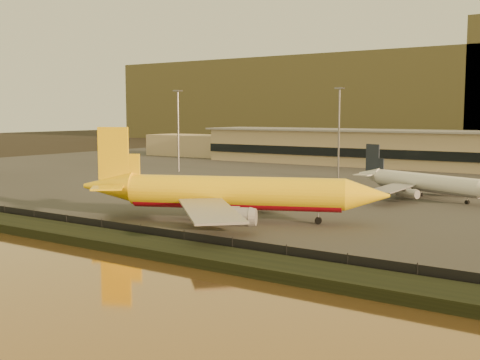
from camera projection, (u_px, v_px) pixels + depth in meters
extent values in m
plane|color=black|center=(187.00, 226.00, 98.26)|extent=(900.00, 900.00, 0.00)
cube|color=black|center=(111.00, 240.00, 84.17)|extent=(320.00, 7.00, 1.40)
cube|color=#2D2D2D|center=(391.00, 176.00, 176.57)|extent=(320.00, 220.00, 0.20)
cube|color=black|center=(131.00, 232.00, 87.40)|extent=(300.00, 0.05, 2.20)
cube|color=tan|center=(423.00, 150.00, 200.63)|extent=(160.00, 22.00, 12.00)
cube|color=black|center=(412.00, 155.00, 191.51)|extent=(160.00, 0.60, 3.00)
cube|color=gray|center=(424.00, 131.00, 199.94)|extent=(164.00, 24.00, 0.60)
cube|color=tan|center=(204.00, 146.00, 256.83)|extent=(50.00, 18.00, 9.00)
cylinder|color=slate|center=(178.00, 132.00, 187.88)|extent=(0.50, 0.50, 25.00)
cube|color=slate|center=(178.00, 91.00, 186.48)|extent=(2.20, 2.20, 0.40)
cylinder|color=slate|center=(339.00, 134.00, 168.37)|extent=(0.50, 0.50, 25.00)
cube|color=slate|center=(340.00, 88.00, 166.97)|extent=(2.20, 2.20, 0.40)
cube|color=brown|center=(326.00, 101.00, 453.25)|extent=(260.00, 160.00, 55.00)
cylinder|color=yellow|center=(236.00, 192.00, 101.50)|extent=(35.74, 19.08, 5.28)
cylinder|color=#A30915|center=(236.00, 197.00, 101.60)|extent=(34.36, 17.61, 4.12)
cone|color=yellow|center=(367.00, 195.00, 97.33)|extent=(8.60, 7.63, 5.28)
cone|color=yellow|center=(109.00, 186.00, 105.83)|extent=(10.48, 8.42, 5.28)
cube|color=yellow|center=(113.00, 154.00, 104.99)|extent=(5.31, 2.56, 9.24)
cube|color=yellow|center=(131.00, 181.00, 110.55)|extent=(5.49, 5.43, 0.32)
cube|color=yellow|center=(107.00, 188.00, 100.24)|extent=(7.12, 7.12, 0.32)
cube|color=gray|center=(245.00, 187.00, 115.52)|extent=(7.45, 22.96, 0.32)
cylinder|color=gray|center=(255.00, 197.00, 111.85)|extent=(6.74, 5.04, 2.90)
cube|color=gray|center=(210.00, 210.00, 88.08)|extent=(21.16, 21.21, 0.32)
cylinder|color=gray|center=(231.00, 217.00, 91.10)|extent=(6.74, 5.04, 2.90)
cylinder|color=black|center=(318.00, 221.00, 99.32)|extent=(1.43, 1.30, 1.16)
cylinder|color=slate|center=(318.00, 217.00, 99.26)|extent=(0.20, 0.20, 2.38)
cylinder|color=black|center=(210.00, 219.00, 100.40)|extent=(1.43, 1.30, 1.16)
cylinder|color=slate|center=(210.00, 216.00, 100.34)|extent=(0.20, 0.20, 2.38)
cylinder|color=black|center=(217.00, 215.00, 105.04)|extent=(1.43, 1.30, 1.16)
cylinder|color=slate|center=(217.00, 211.00, 104.97)|extent=(0.20, 0.20, 2.38)
cylinder|color=white|center=(427.00, 182.00, 129.05)|extent=(25.93, 13.27, 3.68)
cylinder|color=gray|center=(427.00, 185.00, 129.12)|extent=(24.95, 12.24, 2.87)
cone|color=white|center=(370.00, 175.00, 142.61)|extent=(7.51, 5.87, 3.68)
cube|color=black|center=(373.00, 158.00, 141.56)|extent=(3.86, 1.78, 6.43)
cube|color=white|center=(385.00, 173.00, 143.43)|extent=(5.06, 5.04, 0.22)
cube|color=white|center=(363.00, 175.00, 139.32)|extent=(3.90, 3.73, 0.22)
cube|color=gray|center=(453.00, 182.00, 135.37)|extent=(15.17, 15.49, 0.22)
cylinder|color=gray|center=(453.00, 188.00, 132.58)|extent=(4.85, 3.52, 2.02)
cube|color=gray|center=(392.00, 188.00, 124.08)|extent=(5.19, 16.55, 0.22)
cylinder|color=gray|center=(407.00, 193.00, 124.06)|extent=(4.85, 3.52, 2.02)
cylinder|color=black|center=(467.00, 202.00, 121.08)|extent=(0.99, 0.90, 0.81)
cylinder|color=slate|center=(467.00, 200.00, 121.03)|extent=(0.19, 0.19, 1.65)
cylinder|color=black|center=(411.00, 196.00, 130.73)|extent=(0.99, 0.90, 0.81)
cylinder|color=slate|center=(411.00, 194.00, 130.68)|extent=(0.19, 0.19, 1.65)
cylinder|color=black|center=(421.00, 194.00, 132.58)|extent=(0.99, 0.90, 0.81)
cylinder|color=slate|center=(421.00, 193.00, 132.53)|extent=(0.19, 0.19, 1.65)
cube|color=yellow|center=(281.00, 202.00, 117.18)|extent=(4.23, 1.97, 1.88)
cube|color=white|center=(193.00, 188.00, 140.65)|extent=(4.48, 3.38, 1.84)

